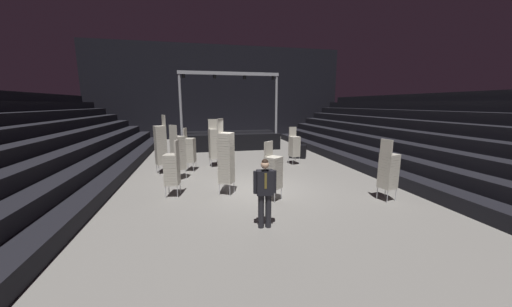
{
  "coord_description": "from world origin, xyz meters",
  "views": [
    {
      "loc": [
        -2.09,
        -8.95,
        3.03
      ],
      "look_at": [
        -0.22,
        -0.5,
        1.4
      ],
      "focal_mm": 18.53,
      "sensor_mm": 36.0,
      "label": 1
    }
  ],
  "objects_px": {
    "stage_riser": "(229,139)",
    "chair_stack_mid_centre": "(388,170)",
    "chair_stack_front_right": "(190,150)",
    "chair_stack_mid_left": "(294,146)",
    "chair_stack_rear_left": "(161,145)",
    "chair_stack_rear_centre": "(178,152)",
    "chair_stack_aisle_left": "(226,157)",
    "man_with_tie": "(265,189)",
    "chair_stack_front_left": "(172,169)",
    "chair_stack_rear_right": "(273,171)",
    "equipment_road_case": "(298,151)",
    "chair_stack_mid_right": "(214,143)"
  },
  "relations": [
    {
      "from": "chair_stack_rear_left",
      "to": "chair_stack_rear_centre",
      "type": "xyz_separation_m",
      "value": [
        0.79,
        -1.14,
        -0.17
      ]
    },
    {
      "from": "chair_stack_mid_centre",
      "to": "chair_stack_rear_right",
      "type": "bearing_deg",
      "value": -115.27
    },
    {
      "from": "chair_stack_rear_right",
      "to": "chair_stack_aisle_left",
      "type": "xyz_separation_m",
      "value": [
        -1.37,
        0.92,
        0.34
      ]
    },
    {
      "from": "chair_stack_front_left",
      "to": "chair_stack_rear_left",
      "type": "xyz_separation_m",
      "value": [
        -0.73,
        3.21,
        0.34
      ]
    },
    {
      "from": "chair_stack_rear_left",
      "to": "chair_stack_mid_left",
      "type": "bearing_deg",
      "value": -108.06
    },
    {
      "from": "chair_stack_front_right",
      "to": "chair_stack_mid_centre",
      "type": "bearing_deg",
      "value": 66.42
    },
    {
      "from": "chair_stack_rear_left",
      "to": "chair_stack_rear_right",
      "type": "xyz_separation_m",
      "value": [
        3.87,
        -4.29,
        -0.34
      ]
    },
    {
      "from": "chair_stack_rear_right",
      "to": "chair_stack_rear_centre",
      "type": "height_order",
      "value": "chair_stack_rear_centre"
    },
    {
      "from": "stage_riser",
      "to": "man_with_tie",
      "type": "bearing_deg",
      "value": -92.6
    },
    {
      "from": "chair_stack_mid_left",
      "to": "chair_stack_rear_left",
      "type": "relative_size",
      "value": 0.73
    },
    {
      "from": "chair_stack_aisle_left",
      "to": "equipment_road_case",
      "type": "xyz_separation_m",
      "value": [
        4.65,
        5.29,
        -0.91
      ]
    },
    {
      "from": "stage_riser",
      "to": "chair_stack_mid_centre",
      "type": "distance_m",
      "value": 11.85
    },
    {
      "from": "stage_riser",
      "to": "chair_stack_mid_centre",
      "type": "xyz_separation_m",
      "value": [
        3.71,
        -11.25,
        0.37
      ]
    },
    {
      "from": "chair_stack_front_right",
      "to": "chair_stack_aisle_left",
      "type": "relative_size",
      "value": 0.77
    },
    {
      "from": "equipment_road_case",
      "to": "chair_stack_rear_right",
      "type": "bearing_deg",
      "value": -117.85
    },
    {
      "from": "chair_stack_front_right",
      "to": "chair_stack_mid_right",
      "type": "xyz_separation_m",
      "value": [
        1.13,
        0.6,
        0.17
      ]
    },
    {
      "from": "stage_riser",
      "to": "man_with_tie",
      "type": "relative_size",
      "value": 3.8
    },
    {
      "from": "chair_stack_rear_centre",
      "to": "chair_stack_rear_left",
      "type": "bearing_deg",
      "value": 170.9
    },
    {
      "from": "chair_stack_rear_left",
      "to": "man_with_tie",
      "type": "bearing_deg",
      "value": -174.46
    },
    {
      "from": "chair_stack_aisle_left",
      "to": "chair_stack_mid_left",
      "type": "bearing_deg",
      "value": 163.86
    },
    {
      "from": "equipment_road_case",
      "to": "chair_stack_front_right",
      "type": "bearing_deg",
      "value": -163.68
    },
    {
      "from": "chair_stack_mid_left",
      "to": "chair_stack_mid_right",
      "type": "distance_m",
      "value": 4.02
    },
    {
      "from": "chair_stack_front_left",
      "to": "chair_stack_rear_right",
      "type": "relative_size",
      "value": 1.0
    },
    {
      "from": "chair_stack_rear_right",
      "to": "chair_stack_aisle_left",
      "type": "bearing_deg",
      "value": -72.49
    },
    {
      "from": "chair_stack_mid_left",
      "to": "chair_stack_rear_left",
      "type": "height_order",
      "value": "chair_stack_rear_left"
    },
    {
      "from": "man_with_tie",
      "to": "chair_stack_mid_left",
      "type": "relative_size",
      "value": 0.93
    },
    {
      "from": "stage_riser",
      "to": "chair_stack_rear_left",
      "type": "xyz_separation_m",
      "value": [
        -3.7,
        -6.18,
        0.66
      ]
    },
    {
      "from": "equipment_road_case",
      "to": "chair_stack_rear_left",
      "type": "bearing_deg",
      "value": -165.02
    },
    {
      "from": "chair_stack_front_right",
      "to": "chair_stack_mid_right",
      "type": "bearing_deg",
      "value": 134.91
    },
    {
      "from": "man_with_tie",
      "to": "chair_stack_rear_left",
      "type": "distance_m",
      "value": 6.85
    },
    {
      "from": "chair_stack_front_right",
      "to": "chair_stack_rear_left",
      "type": "xyz_separation_m",
      "value": [
        -1.22,
        -0.18,
        0.29
      ]
    },
    {
      "from": "chair_stack_rear_right",
      "to": "chair_stack_front_left",
      "type": "bearing_deg",
      "value": -57.8
    },
    {
      "from": "chair_stack_front_right",
      "to": "chair_stack_rear_right",
      "type": "xyz_separation_m",
      "value": [
        2.65,
        -4.47,
        -0.04
      ]
    },
    {
      "from": "man_with_tie",
      "to": "chair_stack_mid_right",
      "type": "relative_size",
      "value": 0.76
    },
    {
      "from": "chair_stack_rear_centre",
      "to": "equipment_road_case",
      "type": "xyz_separation_m",
      "value": [
        6.35,
        3.05,
        -0.74
      ]
    },
    {
      "from": "chair_stack_rear_centre",
      "to": "chair_stack_aisle_left",
      "type": "xyz_separation_m",
      "value": [
        1.7,
        -2.24,
        0.17
      ]
    },
    {
      "from": "chair_stack_mid_right",
      "to": "chair_stack_mid_centre",
      "type": "distance_m",
      "value": 7.74
    },
    {
      "from": "stage_riser",
      "to": "chair_stack_mid_right",
      "type": "bearing_deg",
      "value": -104.08
    },
    {
      "from": "chair_stack_mid_right",
      "to": "chair_stack_rear_left",
      "type": "relative_size",
      "value": 0.9
    },
    {
      "from": "chair_stack_rear_centre",
      "to": "chair_stack_aisle_left",
      "type": "distance_m",
      "value": 2.81
    },
    {
      "from": "chair_stack_aisle_left",
      "to": "chair_stack_front_left",
      "type": "bearing_deg",
      "value": -66.03
    },
    {
      "from": "stage_riser",
      "to": "chair_stack_mid_centre",
      "type": "height_order",
      "value": "stage_riser"
    },
    {
      "from": "chair_stack_front_right",
      "to": "chair_stack_mid_left",
      "type": "height_order",
      "value": "chair_stack_front_right"
    },
    {
      "from": "equipment_road_case",
      "to": "chair_stack_aisle_left",
      "type": "bearing_deg",
      "value": -131.34
    },
    {
      "from": "chair_stack_rear_left",
      "to": "stage_riser",
      "type": "bearing_deg",
      "value": -52.68
    },
    {
      "from": "chair_stack_front_right",
      "to": "chair_stack_mid_centre",
      "type": "xyz_separation_m",
      "value": [
        6.19,
        -5.25,
        0.0
      ]
    },
    {
      "from": "chair_stack_rear_right",
      "to": "equipment_road_case",
      "type": "distance_m",
      "value": 7.04
    },
    {
      "from": "chair_stack_rear_centre",
      "to": "chair_stack_front_left",
      "type": "bearing_deg",
      "value": -45.68
    },
    {
      "from": "chair_stack_rear_centre",
      "to": "equipment_road_case",
      "type": "distance_m",
      "value": 7.08
    },
    {
      "from": "chair_stack_mid_centre",
      "to": "chair_stack_front_left",
      "type": "bearing_deg",
      "value": -118.45
    }
  ]
}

